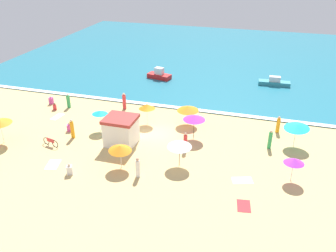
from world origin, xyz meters
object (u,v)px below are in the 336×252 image
beachgoer_7 (68,101)px  beachgoer_9 (72,129)px  beachgoer_5 (70,170)px  small_boat_0 (159,75)px  parked_bicycle (51,142)px  beachgoer_0 (55,107)px  beachgoer_4 (70,127)px  beach_umbrella_0 (194,117)px  beachgoer_1 (185,142)px  beach_umbrella_4 (294,161)px  beachgoer_10 (51,100)px  beach_umbrella_2 (180,145)px  beach_umbrella_3 (120,148)px  beach_umbrella_9 (100,112)px  beach_umbrella_5 (188,108)px  small_boat_1 (274,82)px  beachgoer_2 (124,102)px  beach_umbrella_6 (147,106)px  lifeguard_cabana (121,131)px  beach_umbrella_1 (297,126)px  beachgoer_8 (270,140)px  beachgoer_3 (278,125)px  beachgoer_6 (138,168)px

beachgoer_7 → beachgoer_9: size_ratio=0.86×
beachgoer_5 → small_boat_0: (-0.05, 23.42, 0.17)m
parked_bicycle → beachgoer_5: size_ratio=1.87×
beachgoer_0 → beachgoer_4: size_ratio=0.94×
beach_umbrella_0 → beachgoer_5: beach_umbrella_0 is taller
beachgoer_1 → beach_umbrella_4: bearing=-12.9°
beachgoer_10 → beach_umbrella_4: bearing=-16.2°
beach_umbrella_2 → beach_umbrella_3: bearing=-159.4°
beach_umbrella_4 → beach_umbrella_9: size_ratio=0.99×
beach_umbrella_5 → small_boat_1: bearing=59.7°
beach_umbrella_0 → beach_umbrella_4: bearing=-27.0°
small_boat_0 → beachgoer_2: bearing=-93.7°
beach_umbrella_6 → small_boat_1: bearing=51.0°
beach_umbrella_6 → beachgoer_0: size_ratio=2.85×
lifeguard_cabana → beach_umbrella_6: 4.69m
lifeguard_cabana → beach_umbrella_5: bearing=49.1°
beach_umbrella_4 → beachgoer_10: bearing=163.8°
parked_bicycle → beachgoer_9: bearing=59.0°
beach_umbrella_1 → beachgoer_9: size_ratio=1.66×
beach_umbrella_1 → beachgoer_1: beach_umbrella_1 is taller
beachgoer_8 → beachgoer_3: bearing=79.2°
beach_umbrella_5 → small_boat_1: size_ratio=0.62×
beach_umbrella_1 → beachgoer_6: bearing=-144.2°
parked_bicycle → beachgoer_2: beachgoer_2 is taller
beach_umbrella_0 → beachgoer_0: size_ratio=3.52×
beach_umbrella_2 → beach_umbrella_6: size_ratio=1.03×
beach_umbrella_0 → beach_umbrella_2: 4.93m
beachgoer_0 → beachgoer_8: (23.13, -1.79, 0.51)m
small_boat_0 → beachgoer_8: bearing=-44.2°
beach_umbrella_3 → beachgoer_7: beach_umbrella_3 is taller
beach_umbrella_6 → beachgoer_2: 4.61m
beach_umbrella_4 → beach_umbrella_6: size_ratio=0.92×
beachgoer_2 → beachgoer_7: bearing=-167.1°
beachgoer_2 → beachgoer_10: bearing=-172.9°
beachgoer_0 → beachgoer_5: 13.23m
beachgoer_3 → beachgoer_5: bearing=-142.5°
beachgoer_3 → beachgoer_5: beachgoer_3 is taller
beachgoer_2 → beachgoer_4: beachgoer_2 is taller
beach_umbrella_3 → parked_bicycle: bearing=169.3°
beach_umbrella_6 → beach_umbrella_9: (-3.89, -2.64, -0.01)m
beach_umbrella_9 → beachgoer_6: size_ratio=1.26×
lifeguard_cabana → beachgoer_4: bearing=171.8°
beachgoer_1 → beachgoer_5: 10.08m
beach_umbrella_2 → beachgoer_2: beach_umbrella_2 is taller
beach_umbrella_1 → beachgoer_7: 24.16m
parked_bicycle → beachgoer_4: (0.13, 3.06, -0.02)m
beachgoer_4 → beachgoer_10: size_ratio=0.93×
beachgoer_2 → small_boat_1: size_ratio=0.47×
lifeguard_cabana → beachgoer_3: size_ratio=1.66×
beachgoer_6 → beachgoer_2: bearing=117.5°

